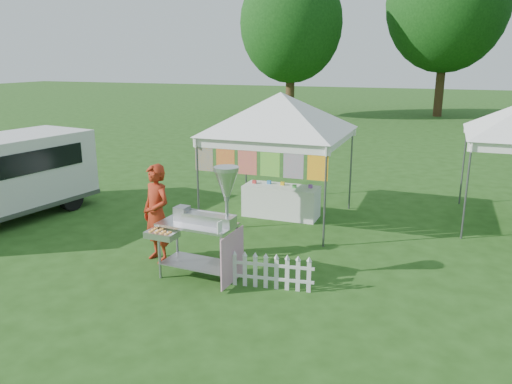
% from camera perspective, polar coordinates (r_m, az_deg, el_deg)
% --- Properties ---
extents(ground, '(120.00, 120.00, 0.00)m').
position_cam_1_polar(ground, '(9.00, -4.41, -9.56)').
color(ground, '#204513').
rests_on(ground, ground).
extents(canopy_main, '(4.24, 4.24, 3.45)m').
position_cam_1_polar(canopy_main, '(11.46, 2.83, 11.28)').
color(canopy_main, '#59595E').
rests_on(canopy_main, ground).
extents(tree_left, '(6.40, 6.40, 9.53)m').
position_cam_1_polar(tree_left, '(32.86, 4.05, 18.69)').
color(tree_left, '#3A2515').
rests_on(tree_left, ground).
extents(tree_mid, '(7.60, 7.60, 11.52)m').
position_cam_1_polar(tree_mid, '(35.55, 21.05, 19.61)').
color(tree_mid, '#3A2515').
rests_on(tree_mid, ground).
extents(donut_cart, '(1.51, 0.94, 2.03)m').
position_cam_1_polar(donut_cart, '(8.43, -5.56, -2.58)').
color(donut_cart, gray).
rests_on(donut_cart, ground).
extents(vendor, '(0.80, 0.69, 1.87)m').
position_cam_1_polar(vendor, '(9.49, -11.29, -2.43)').
color(vendor, maroon).
rests_on(vendor, ground).
extents(picket_fence, '(1.43, 0.22, 0.56)m').
position_cam_1_polar(picket_fence, '(8.41, 1.74, -9.20)').
color(picket_fence, silver).
rests_on(picket_fence, ground).
extents(display_table, '(1.80, 0.70, 0.76)m').
position_cam_1_polar(display_table, '(12.11, 2.88, -1.06)').
color(display_table, white).
rests_on(display_table, ground).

